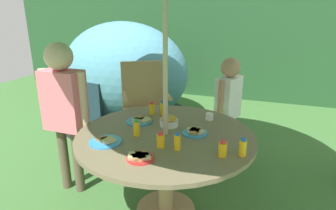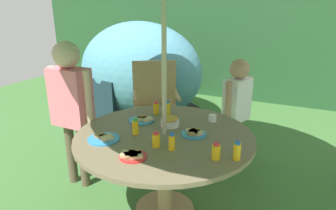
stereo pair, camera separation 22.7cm
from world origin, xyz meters
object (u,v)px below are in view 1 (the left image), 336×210
(juice_bottle_far_right, at_px, (177,142))
(juice_bottle_front_edge, at_px, (223,149))
(juice_bottle_mid_right, at_px, (243,148))
(juice_bottle_center_front, at_px, (163,108))
(plate_back_edge, at_px, (195,132))
(juice_bottle_near_right, at_px, (161,140))
(dome_tent, at_px, (124,72))
(wooden_chair, at_px, (145,101))
(garden_table, at_px, (166,148))
(juice_bottle_mid_left, at_px, (136,128))
(child_in_pink_shirt, at_px, (64,101))
(juice_bottle_spot_a, at_px, (152,109))
(child_in_white_shirt, at_px, (228,98))
(snack_bowl, at_px, (169,121))
(plate_center_back, at_px, (140,157))
(plate_far_left, at_px, (140,121))
(cup_near, at_px, (209,117))
(plate_near_left, at_px, (106,141))

(juice_bottle_far_right, distance_m, juice_bottle_front_edge, 0.31)
(juice_bottle_mid_right, bearing_deg, juice_bottle_center_front, 142.96)
(plate_back_edge, height_order, juice_bottle_near_right, juice_bottle_near_right)
(dome_tent, distance_m, plate_back_edge, 2.40)
(wooden_chair, bearing_deg, dome_tent, 98.93)
(garden_table, relative_size, juice_bottle_mid_left, 10.66)
(child_in_pink_shirt, xyz_separation_m, juice_bottle_far_right, (1.10, -0.24, -0.11))
(juice_bottle_near_right, bearing_deg, juice_bottle_mid_right, 5.38)
(juice_bottle_far_right, bearing_deg, juice_bottle_front_edge, 0.98)
(dome_tent, xyz_separation_m, juice_bottle_far_right, (1.49, -2.14, 0.05))
(juice_bottle_center_front, bearing_deg, juice_bottle_near_right, -71.75)
(juice_bottle_spot_a, bearing_deg, garden_table, -54.94)
(garden_table, xyz_separation_m, child_in_white_shirt, (0.35, 1.00, 0.16))
(wooden_chair, distance_m, plate_back_edge, 1.31)
(juice_bottle_far_right, xyz_separation_m, juice_bottle_front_edge, (0.31, 0.01, -0.01))
(garden_table, height_order, wooden_chair, wooden_chair)
(wooden_chair, bearing_deg, juice_bottle_mid_right, -75.86)
(child_in_white_shirt, xyz_separation_m, plate_back_edge, (-0.13, -0.92, -0.02))
(plate_back_edge, bearing_deg, garden_table, -159.86)
(dome_tent, bearing_deg, child_in_white_shirt, -12.28)
(snack_bowl, xyz_separation_m, plate_center_back, (0.00, -0.59, -0.03))
(plate_back_edge, bearing_deg, plate_far_left, 170.46)
(child_in_white_shirt, xyz_separation_m, plate_center_back, (-0.37, -1.43, -0.02))
(child_in_pink_shirt, distance_m, juice_bottle_mid_right, 1.54)
(dome_tent, bearing_deg, juice_bottle_spot_a, -38.96)
(plate_center_back, xyz_separation_m, juice_bottle_front_edge, (0.50, 0.21, 0.04))
(juice_bottle_far_right, bearing_deg, dome_tent, 124.92)
(child_in_white_shirt, height_order, snack_bowl, child_in_white_shirt)
(juice_bottle_near_right, bearing_deg, juice_bottle_far_right, -0.41)
(juice_bottle_mid_right, bearing_deg, snack_bowl, 151.88)
(juice_bottle_spot_a, bearing_deg, child_in_pink_shirt, -152.29)
(garden_table, distance_m, child_in_pink_shirt, 0.98)
(snack_bowl, xyz_separation_m, plate_back_edge, (0.24, -0.08, -0.03))
(plate_center_back, relative_size, cup_near, 2.73)
(plate_far_left, height_order, juice_bottle_spot_a, juice_bottle_spot_a)
(plate_back_edge, distance_m, plate_far_left, 0.51)
(plate_center_back, height_order, juice_bottle_center_front, juice_bottle_center_front)
(child_in_pink_shirt, relative_size, plate_near_left, 5.85)
(juice_bottle_far_right, bearing_deg, plate_far_left, 139.62)
(child_in_white_shirt, distance_m, juice_bottle_mid_right, 1.20)
(dome_tent, xyz_separation_m, child_in_white_shirt, (1.68, -0.92, 0.02))
(child_in_pink_shirt, xyz_separation_m, plate_center_back, (0.91, -0.45, -0.15))
(plate_far_left, xyz_separation_m, juice_bottle_far_right, (0.45, -0.39, 0.05))
(plate_near_left, height_order, juice_bottle_front_edge, juice_bottle_front_edge)
(juice_bottle_mid_left, bearing_deg, dome_tent, 119.31)
(wooden_chair, height_order, cup_near, wooden_chair)
(snack_bowl, bearing_deg, child_in_white_shirt, 66.10)
(child_in_pink_shirt, xyz_separation_m, juice_bottle_mid_right, (1.53, -0.19, -0.11))
(wooden_chair, relative_size, child_in_white_shirt, 0.90)
(garden_table, relative_size, cup_near, 20.67)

